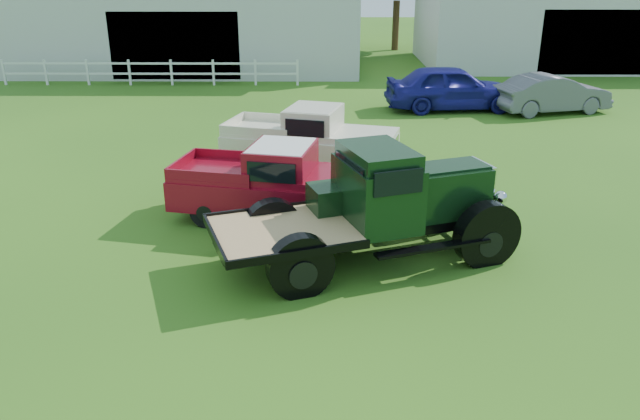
# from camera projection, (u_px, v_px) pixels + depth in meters

# --- Properties ---
(ground) EXTENTS (120.00, 120.00, 0.00)m
(ground) POSITION_uv_depth(u_px,v_px,m) (308.00, 289.00, 11.22)
(ground) COLOR #2F5C19
(shed_left) EXTENTS (18.80, 10.20, 5.60)m
(shed_left) POSITION_uv_depth(u_px,v_px,m) (193.00, 14.00, 34.38)
(shed_left) COLOR #BBBCB9
(shed_left) RESTS_ON ground
(shed_right) EXTENTS (16.80, 9.20, 5.20)m
(shed_right) POSITION_uv_depth(u_px,v_px,m) (567.00, 17.00, 35.25)
(shed_right) COLOR #BBBCB9
(shed_right) RESTS_ON ground
(fence_rail) EXTENTS (14.20, 0.16, 1.20)m
(fence_rail) POSITION_uv_depth(u_px,v_px,m) (150.00, 72.00, 29.63)
(fence_rail) COLOR white
(fence_rail) RESTS_ON ground
(vintage_flatbed) EXTENTS (6.19, 4.10, 2.28)m
(vintage_flatbed) POSITION_uv_depth(u_px,v_px,m) (371.00, 206.00, 11.91)
(vintage_flatbed) COLOR black
(vintage_flatbed) RESTS_ON ground
(red_pickup) EXTENTS (5.14, 2.81, 1.77)m
(red_pickup) POSITION_uv_depth(u_px,v_px,m) (278.00, 182.00, 13.94)
(red_pickup) COLOR maroon
(red_pickup) RESTS_ON ground
(white_pickup) EXTENTS (5.21, 3.11, 1.79)m
(white_pickup) POSITION_uv_depth(u_px,v_px,m) (310.00, 140.00, 17.20)
(white_pickup) COLOR beige
(white_pickup) RESTS_ON ground
(misc_car_blue) EXTENTS (5.33, 2.50, 1.76)m
(misc_car_blue) POSITION_uv_depth(u_px,v_px,m) (452.00, 88.00, 24.54)
(misc_car_blue) COLOR navy
(misc_car_blue) RESTS_ON ground
(misc_car_grey) EXTENTS (4.71, 2.64, 1.47)m
(misc_car_grey) POSITION_uv_depth(u_px,v_px,m) (552.00, 94.00, 24.12)
(misc_car_grey) COLOR #5A5961
(misc_car_grey) RESTS_ON ground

